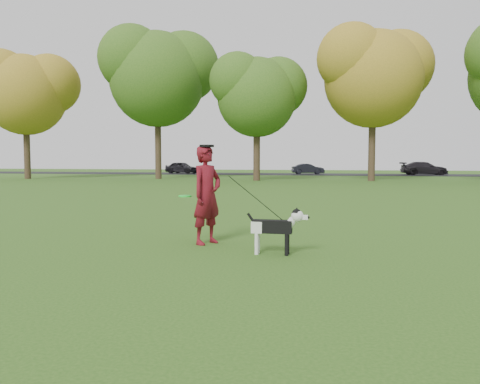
% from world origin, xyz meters
% --- Properties ---
extents(ground, '(120.00, 120.00, 0.00)m').
position_xyz_m(ground, '(0.00, 0.00, 0.00)').
color(ground, '#285116').
rests_on(ground, ground).
extents(road, '(120.00, 7.00, 0.02)m').
position_xyz_m(road, '(0.00, 40.00, 0.01)').
color(road, black).
rests_on(road, ground).
extents(man, '(0.68, 0.77, 1.76)m').
position_xyz_m(man, '(-0.84, 0.54, 0.88)').
color(man, '#580C0C').
rests_on(man, ground).
extents(dog, '(1.00, 0.20, 0.76)m').
position_xyz_m(dog, '(0.49, -0.16, 0.46)').
color(dog, black).
rests_on(dog, ground).
extents(car_left, '(3.94, 2.51, 1.25)m').
position_xyz_m(car_left, '(-14.41, 40.00, 0.64)').
color(car_left, black).
rests_on(car_left, road).
extents(car_mid, '(3.40, 1.84, 1.06)m').
position_xyz_m(car_mid, '(-1.13, 40.00, 0.55)').
color(car_mid, black).
rests_on(car_mid, road).
extents(car_right, '(4.56, 2.35, 1.26)m').
position_xyz_m(car_right, '(9.95, 40.00, 0.65)').
color(car_right, black).
rests_on(car_right, road).
extents(man_held_items, '(1.96, 0.83, 1.26)m').
position_xyz_m(man_held_items, '(0.09, 0.16, 0.87)').
color(man_held_items, '#1EF336').
rests_on(man_held_items, ground).
extents(tree_row, '(51.74, 8.86, 12.01)m').
position_xyz_m(tree_row, '(-1.43, 26.07, 7.41)').
color(tree_row, '#38281C').
rests_on(tree_row, ground).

